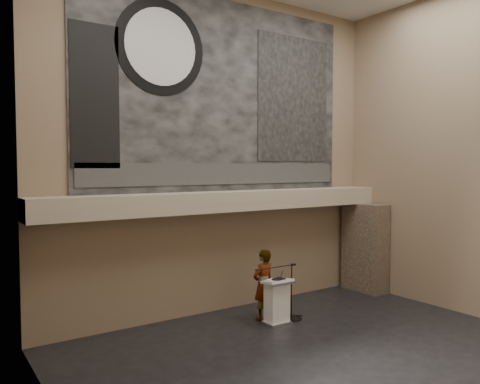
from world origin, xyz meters
TOP-DOWN VIEW (x-y plane):
  - floor at (0.00, 0.00)m, footprint 10.00×10.00m
  - wall_back at (0.00, 4.00)m, footprint 10.00×0.02m
  - wall_left at (-5.00, 0.00)m, footprint 0.02×8.00m
  - wall_right at (5.00, 0.00)m, footprint 0.02×8.00m
  - soffit at (0.00, 3.60)m, footprint 10.00×0.80m
  - sprinkler_left at (-1.60, 3.55)m, footprint 0.04×0.04m
  - sprinkler_right at (1.90, 3.55)m, footprint 0.04×0.04m
  - banner at (0.00, 3.97)m, footprint 8.00×0.05m
  - banner_text_strip at (0.00, 3.93)m, footprint 7.76×0.02m
  - banner_clock_rim at (-1.80, 3.93)m, footprint 2.30×0.02m
  - banner_clock_face at (-1.80, 3.91)m, footprint 1.84×0.02m
  - banner_building_print at (2.40, 3.93)m, footprint 2.60×0.02m
  - banner_brick_print at (-3.40, 3.93)m, footprint 1.10×0.02m
  - stone_pier at (4.65, 3.15)m, footprint 0.60×1.40m
  - lectern at (0.42, 2.22)m, footprint 0.68×0.50m
  - binder at (0.44, 2.17)m, footprint 0.34×0.30m
  - papers at (0.32, 2.22)m, footprint 0.29×0.35m
  - speaker_person at (0.37, 2.71)m, footprint 0.70×0.51m
  - mic_stand at (0.95, 2.34)m, footprint 1.35×0.52m

SIDE VIEW (x-z plane):
  - floor at x=0.00m, z-range 0.00..0.00m
  - mic_stand at x=0.95m, z-range -0.51..0.91m
  - lectern at x=0.42m, z-range -0.01..1.12m
  - speaker_person at x=0.37m, z-range 0.00..1.77m
  - papers at x=0.32m, z-range 1.10..1.10m
  - binder at x=0.44m, z-range 1.10..1.14m
  - stone_pier at x=4.65m, z-range 0.00..2.70m
  - sprinkler_left at x=-1.60m, z-range 2.64..2.70m
  - sprinkler_right at x=1.90m, z-range 2.64..2.70m
  - soffit at x=0.00m, z-range 2.70..3.20m
  - banner_text_strip at x=0.00m, z-range 3.38..3.93m
  - wall_back at x=0.00m, z-range 0.00..8.50m
  - wall_left at x=-5.00m, z-range 0.00..8.50m
  - wall_right at x=5.00m, z-range 0.00..8.50m
  - banner_brick_print at x=-3.40m, z-range 3.80..7.00m
  - banner at x=0.00m, z-range 3.20..8.20m
  - banner_building_print at x=2.40m, z-range 4.00..7.60m
  - banner_clock_rim at x=-1.80m, z-range 5.55..7.85m
  - banner_clock_face at x=-1.80m, z-range 5.78..7.62m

